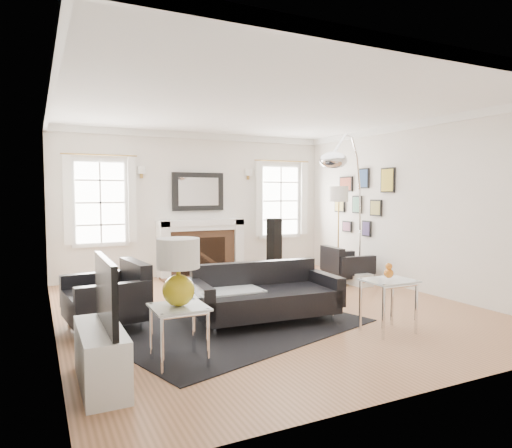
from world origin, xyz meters
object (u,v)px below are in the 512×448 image
armchair_right (345,266)px  coffee_table (216,289)px  arc_floor_lamp (349,207)px  fireplace (201,248)px  armchair_left (110,298)px  gourd_lamp (178,267)px  sofa (264,296)px

armchair_right → coffee_table: (-3.02, -1.34, 0.10)m
coffee_table → arc_floor_lamp: 2.55m
fireplace → armchair_left: 3.54m
fireplace → gourd_lamp: bearing=-111.8°
sofa → armchair_right: (2.48, 1.62, -0.02)m
fireplace → coffee_table: 3.20m
sofa → gourd_lamp: 1.78m
gourd_lamp → arc_floor_lamp: bearing=26.1°
gourd_lamp → arc_floor_lamp: size_ratio=0.25×
gourd_lamp → coffee_table: bearing=55.6°
armchair_right → coffee_table: bearing=-156.2°
coffee_table → armchair_right: bearing=23.8°
sofa → coffee_table: sofa is taller
coffee_table → gourd_lamp: (-0.84, -1.22, 0.53)m
armchair_right → arc_floor_lamp: size_ratio=0.33×
fireplace → arc_floor_lamp: arc_floor_lamp is taller
gourd_lamp → sofa: bearing=34.2°
arc_floor_lamp → sofa: bearing=-161.1°
fireplace → armchair_right: 2.77m
armchair_right → arc_floor_lamp: bearing=-124.9°
armchair_left → coffee_table: size_ratio=1.08×
fireplace → coffee_table: size_ratio=1.73×
sofa → armchair_left: 1.88m
sofa → armchair_right: size_ratio=2.16×
arc_floor_lamp → armchair_right: bearing=55.1°
fireplace → armchair_right: size_ratio=1.96×
fireplace → gourd_lamp: size_ratio=2.63×
armchair_left → arc_floor_lamp: size_ratio=0.41×
coffee_table → arc_floor_lamp: (2.32, 0.32, 1.00)m
armchair_left → armchair_right: 4.42m
fireplace → armchair_right: fireplace is taller
fireplace → armchair_right: (2.15, -1.74, -0.24)m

